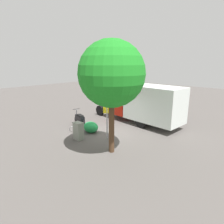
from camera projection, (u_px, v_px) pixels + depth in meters
The scene contains 8 objects.
ground_plane at pixel (107, 133), 13.01m from camera, with size 60.00×60.00×0.00m, color #524D4A.
box_truck_near at pixel (144, 103), 14.65m from camera, with size 7.75×2.75×3.02m.
motorcycle at pixel (80, 119), 14.36m from camera, with size 1.78×0.73×1.20m.
stop_sign at pixel (107, 109), 11.64m from camera, with size 0.71×0.33×2.89m.
street_tree at pixel (112, 74), 9.27m from camera, with size 3.31×3.31×5.78m.
utility_cabinet at pixel (78, 131), 11.81m from camera, with size 0.58×0.43×1.11m, color gray.
bike_rack_hoop at pixel (72, 132), 13.16m from camera, with size 0.85×0.85×0.05m, color #B7B7BC.
shrub_near_sign at pixel (91, 127), 13.06m from camera, with size 1.09×0.89×0.74m, color #208A42.
Camera 1 is at (-8.48, 8.81, 4.68)m, focal length 30.63 mm.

